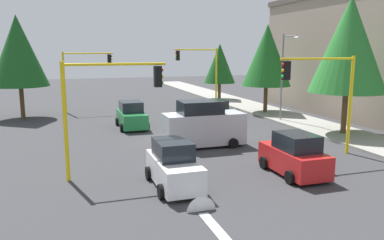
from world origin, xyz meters
The scene contains 18 objects.
ground_plane centered at (0.00, 0.00, 0.00)m, with size 120.00×120.00×0.00m, color #353538.
sidewalk_kerb centered at (-5.00, 10.50, 0.07)m, with size 80.00×4.00×0.15m, color gray.
lane_arrow_near centered at (11.51, -3.00, 0.01)m, with size 2.40×1.10×1.10m.
apartment_block centered at (-3.84, 18.50, 5.42)m, with size 22.51×9.30×10.81m.
traffic_signal_near_left centered at (6.00, 5.66, 3.85)m, with size 0.36×4.59×5.43m.
traffic_signal_far_right centered at (-14.00, -5.69, 3.97)m, with size 0.36×4.59×5.61m.
traffic_signal_near_right centered at (6.00, -5.63, 3.74)m, with size 0.36×4.59×5.26m.
traffic_signal_far_left centered at (-14.00, 5.74, 4.19)m, with size 0.36×4.59×5.95m.
street_lamp_curbside centered at (-3.61, 9.20, 4.35)m, with size 2.15×0.28×7.00m.
tree_roadside_far centered at (-18.00, 9.50, 4.25)m, with size 3.57×3.57×6.50m.
tree_roadside_near centered at (2.00, 10.50, 6.08)m, with size 5.03×5.03×9.24m.
tree_opposite_side centered at (-12.00, -11.00, 5.67)m, with size 4.71×4.71×8.63m.
tree_roadside_mid centered at (-8.00, 10.00, 5.28)m, with size 4.40×4.40×8.05m.
delivery_van_silver centered at (2.00, 0.32, 1.28)m, with size 2.22×4.80×2.77m.
car_green centered at (-5.07, -2.84, 0.90)m, with size 4.12×2.07×1.98m.
car_red centered at (8.38, 2.50, 0.90)m, with size 3.74×2.01×1.98m.
car_white centered at (8.16, -3.23, 0.90)m, with size 3.88×1.92×1.98m.
car_yellow centered at (-4.23, 3.46, 0.90)m, with size 3.76×2.05×1.98m.
Camera 1 is at (23.29, -7.38, 5.69)m, focal length 36.02 mm.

